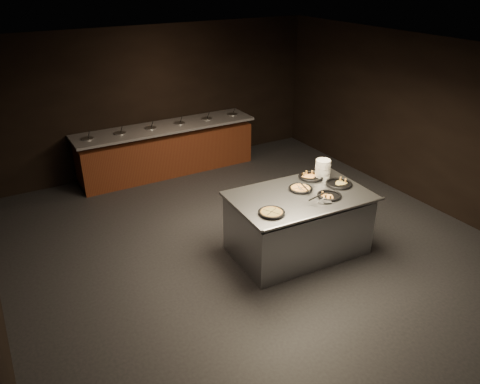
{
  "coord_description": "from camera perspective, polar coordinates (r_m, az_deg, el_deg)",
  "views": [
    {
      "loc": [
        -3.23,
        -4.99,
        3.96
      ],
      "look_at": [
        -0.16,
        0.3,
        0.95
      ],
      "focal_mm": 35.0,
      "sensor_mm": 36.0,
      "label": 1
    }
  ],
  "objects": [
    {
      "name": "pan_cheese_slices_a",
      "position": [
        7.33,
        8.64,
        1.85
      ],
      "size": [
        0.39,
        0.39,
        0.04
      ],
      "rotation": [
        0.0,
        0.0,
        0.68
      ],
      "color": "black",
      "rests_on": "serving_counter"
    },
    {
      "name": "salad_bar",
      "position": [
        9.79,
        -8.82,
        4.8
      ],
      "size": [
        3.7,
        0.83,
        1.18
      ],
      "color": "#502612",
      "rests_on": "ground"
    },
    {
      "name": "pan_cheese_whole",
      "position": [
        6.92,
        7.38,
        0.44
      ],
      "size": [
        0.35,
        0.35,
        0.04
      ],
      "rotation": [
        0.0,
        0.0,
        -0.13
      ],
      "color": "black",
      "rests_on": "serving_counter"
    },
    {
      "name": "pan_veggie_whole",
      "position": [
        6.23,
        3.86,
        -2.5
      ],
      "size": [
        0.36,
        0.36,
        0.04
      ],
      "rotation": [
        0.0,
        0.0,
        0.47
      ],
      "color": "black",
      "rests_on": "serving_counter"
    },
    {
      "name": "server_right",
      "position": [
        6.54,
        9.65,
        -0.76
      ],
      "size": [
        0.32,
        0.19,
        0.16
      ],
      "rotation": [
        0.0,
        0.0,
        -0.41
      ],
      "color": "#B1B3B8",
      "rests_on": "serving_counter"
    },
    {
      "name": "plate_stack",
      "position": [
        7.35,
        10.06,
        2.84
      ],
      "size": [
        0.23,
        0.23,
        0.28
      ],
      "primitive_type": "cylinder",
      "color": "white",
      "rests_on": "serving_counter"
    },
    {
      "name": "room",
      "position": [
        6.45,
        2.58,
        3.28
      ],
      "size": [
        7.02,
        8.02,
        2.92
      ],
      "color": "black",
      "rests_on": "ground"
    },
    {
      "name": "pan_cheese_slices_b",
      "position": [
        6.78,
        10.85,
        -0.4
      ],
      "size": [
        0.35,
        0.35,
        0.04
      ],
      "rotation": [
        0.0,
        0.0,
        2.47
      ],
      "color": "black",
      "rests_on": "serving_counter"
    },
    {
      "name": "server_left",
      "position": [
        6.83,
        7.58,
        0.49
      ],
      "size": [
        0.16,
        0.28,
        0.15
      ],
      "rotation": [
        0.0,
        0.0,
        2.03
      ],
      "color": "#B1B3B8",
      "rests_on": "serving_counter"
    },
    {
      "name": "pan_veggie_slices",
      "position": [
        7.17,
        11.97,
        1.0
      ],
      "size": [
        0.4,
        0.4,
        0.04
      ],
      "rotation": [
        0.0,
        0.0,
        -0.16
      ],
      "color": "black",
      "rests_on": "serving_counter"
    },
    {
      "name": "serving_counter",
      "position": [
        7.02,
        7.07,
        -3.97
      ],
      "size": [
        2.05,
        1.36,
        0.96
      ],
      "rotation": [
        0.0,
        0.0,
        -0.05
      ],
      "color": "#B1B3B8",
      "rests_on": "ground"
    }
  ]
}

